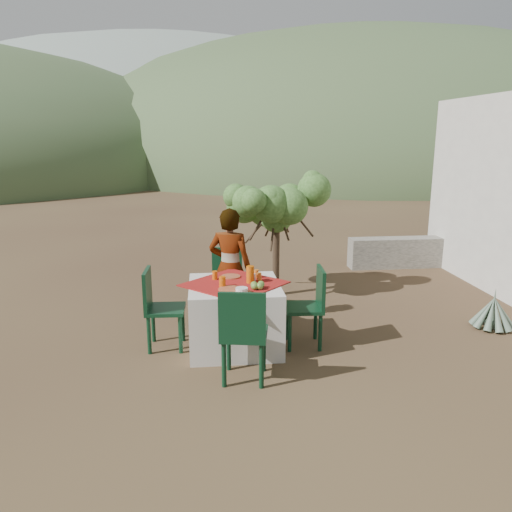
{
  "coord_description": "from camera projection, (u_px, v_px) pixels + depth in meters",
  "views": [
    {
      "loc": [
        -0.37,
        -5.26,
        2.39
      ],
      "look_at": [
        0.25,
        0.53,
        0.98
      ],
      "focal_mm": 35.0,
      "sensor_mm": 36.0,
      "label": 1
    }
  ],
  "objects": [
    {
      "name": "white_bowl",
      "position": [
        242.0,
        290.0,
        5.27
      ],
      "size": [
        0.13,
        0.13,
        0.05
      ],
      "primitive_type": "cylinder",
      "color": "white",
      "rests_on": "bowl_plate"
    },
    {
      "name": "table",
      "position": [
        235.0,
        315.0,
        5.72
      ],
      "size": [
        1.3,
        1.3,
        0.76
      ],
      "color": "silver",
      "rests_on": "ground"
    },
    {
      "name": "glass_far",
      "position": [
        215.0,
        275.0,
        5.77
      ],
      "size": [
        0.06,
        0.06,
        0.1
      ],
      "primitive_type": "cylinder",
      "color": "#D35B0D",
      "rests_on": "table"
    },
    {
      "name": "plate_far",
      "position": [
        231.0,
        276.0,
        5.88
      ],
      "size": [
        0.23,
        0.23,
        0.01
      ],
      "primitive_type": "cylinder",
      "color": "brown",
      "rests_on": "table"
    },
    {
      "name": "bowl_plate",
      "position": [
        242.0,
        293.0,
        5.27
      ],
      "size": [
        0.22,
        0.22,
        0.01
      ],
      "primitive_type": "cylinder",
      "color": "brown",
      "rests_on": "table"
    },
    {
      "name": "fruit_cluster",
      "position": [
        257.0,
        285.0,
        5.42
      ],
      "size": [
        0.16,
        0.15,
        0.08
      ],
      "color": "olive",
      "rests_on": "table"
    },
    {
      "name": "glass_near",
      "position": [
        222.0,
        282.0,
        5.48
      ],
      "size": [
        0.07,
        0.07,
        0.12
      ],
      "primitive_type": "cylinder",
      "color": "#D35B0D",
      "rests_on": "table"
    },
    {
      "name": "stone_wall",
      "position": [
        418.0,
        252.0,
        9.28
      ],
      "size": [
        2.6,
        0.35,
        0.55
      ],
      "primitive_type": "cube",
      "color": "gray",
      "rests_on": "ground"
    },
    {
      "name": "hill_far_right",
      "position": [
        469.0,
        158.0,
        53.05
      ],
      "size": [
        36.0,
        36.0,
        14.0
      ],
      "primitive_type": "ellipsoid",
      "color": "gray",
      "rests_on": "ground"
    },
    {
      "name": "ground",
      "position": [
        239.0,
        351.0,
        5.68
      ],
      "size": [
        160.0,
        160.0,
        0.0
      ],
      "primitive_type": "plane",
      "color": "#39241A",
      "rests_on": "ground"
    },
    {
      "name": "chair_right",
      "position": [
        310.0,
        303.0,
        5.72
      ],
      "size": [
        0.46,
        0.46,
        0.93
      ],
      "rotation": [
        0.0,
        0.0,
        4.64
      ],
      "color": "black",
      "rests_on": "ground"
    },
    {
      "name": "chair_near",
      "position": [
        243.0,
        331.0,
        4.83
      ],
      "size": [
        0.52,
        0.52,
        0.97
      ],
      "rotation": [
        0.0,
        0.0,
        2.96
      ],
      "color": "black",
      "rests_on": "ground"
    },
    {
      "name": "person",
      "position": [
        230.0,
        267.0,
        6.33
      ],
      "size": [
        0.64,
        0.53,
        1.52
      ],
      "primitive_type": "imported",
      "rotation": [
        0.0,
        0.0,
        2.8
      ],
      "color": "#8C6651",
      "rests_on": "ground"
    },
    {
      "name": "hill_near_right",
      "position": [
        350.0,
        165.0,
        41.72
      ],
      "size": [
        48.0,
        48.0,
        20.0
      ],
      "primitive_type": "ellipsoid",
      "color": "#364A29",
      "rests_on": "ground"
    },
    {
      "name": "shrub_tree",
      "position": [
        279.0,
        211.0,
        7.42
      ],
      "size": [
        1.39,
        1.37,
        1.64
      ],
      "color": "#423221",
      "rests_on": "ground"
    },
    {
      "name": "jar_right",
      "position": [
        256.0,
        274.0,
        5.84
      ],
      "size": [
        0.06,
        0.06,
        0.1
      ],
      "primitive_type": "cylinder",
      "color": "orange",
      "rests_on": "table"
    },
    {
      "name": "napkin_holder",
      "position": [
        252.0,
        277.0,
        5.71
      ],
      "size": [
        0.07,
        0.04,
        0.09
      ],
      "primitive_type": "cube",
      "rotation": [
        0.0,
        0.0,
        0.07
      ],
      "color": "white",
      "rests_on": "table"
    },
    {
      "name": "chair_left",
      "position": [
        158.0,
        305.0,
        5.66
      ],
      "size": [
        0.45,
        0.45,
        0.93
      ],
      "rotation": [
        0.0,
        0.0,
        1.53
      ],
      "color": "black",
      "rests_on": "ground"
    },
    {
      "name": "agave",
      "position": [
        493.0,
        313.0,
        6.33
      ],
      "size": [
        0.55,
        0.54,
        0.58
      ],
      "rotation": [
        0.0,
        0.0,
        0.17
      ],
      "color": "slate",
      "rests_on": "ground"
    },
    {
      "name": "hill_far_center",
      "position": [
        168.0,
        157.0,
        55.51
      ],
      "size": [
        60.0,
        60.0,
        24.0
      ],
      "primitive_type": "ellipsoid",
      "color": "gray",
      "rests_on": "ground"
    },
    {
      "name": "jar_left",
      "position": [
        259.0,
        277.0,
        5.74
      ],
      "size": [
        0.06,
        0.06,
        0.09
      ],
      "primitive_type": "cylinder",
      "color": "orange",
      "rests_on": "table"
    },
    {
      "name": "juice_pitcher",
      "position": [
        250.0,
        274.0,
        5.63
      ],
      "size": [
        0.09,
        0.09,
        0.2
      ],
      "primitive_type": "cylinder",
      "color": "#D35B0D",
      "rests_on": "table"
    },
    {
      "name": "plate_near",
      "position": [
        230.0,
        289.0,
        5.39
      ],
      "size": [
        0.26,
        0.26,
        0.01
      ],
      "primitive_type": "cylinder",
      "color": "brown",
      "rests_on": "table"
    },
    {
      "name": "chair_far",
      "position": [
        226.0,
        278.0,
        6.77
      ],
      "size": [
        0.5,
        0.5,
        0.9
      ],
      "rotation": [
        0.0,
        0.0,
        -0.25
      ],
      "color": "black",
      "rests_on": "ground"
    }
  ]
}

